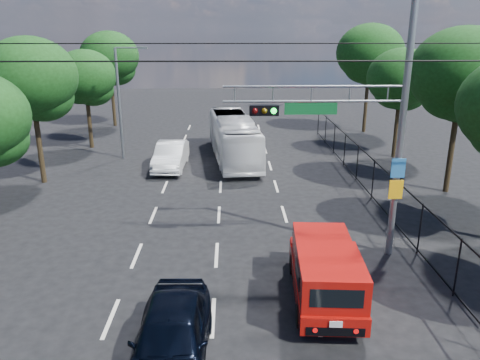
{
  "coord_description": "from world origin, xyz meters",
  "views": [
    {
      "loc": [
        0.55,
        -7.87,
        8.08
      ],
      "look_at": [
        0.89,
        8.47,
        2.8
      ],
      "focal_mm": 35.0,
      "sensor_mm": 36.0,
      "label": 1
    }
  ],
  "objects_px": {
    "signal_mast": "(368,116)",
    "red_pickup": "(325,270)",
    "navy_hatchback": "(171,337)",
    "white_van": "(171,156)",
    "white_bus": "(234,138)"
  },
  "relations": [
    {
      "from": "signal_mast",
      "to": "red_pickup",
      "type": "relative_size",
      "value": 1.83
    },
    {
      "from": "signal_mast",
      "to": "red_pickup",
      "type": "height_order",
      "value": "signal_mast"
    },
    {
      "from": "signal_mast",
      "to": "navy_hatchback",
      "type": "xyz_separation_m",
      "value": [
        -6.24,
        -5.98,
        -4.44
      ]
    },
    {
      "from": "red_pickup",
      "to": "white_bus",
      "type": "relative_size",
      "value": 0.51
    },
    {
      "from": "signal_mast",
      "to": "navy_hatchback",
      "type": "distance_m",
      "value": 9.72
    },
    {
      "from": "red_pickup",
      "to": "navy_hatchback",
      "type": "xyz_separation_m",
      "value": [
        -4.38,
        -2.89,
        -0.21
      ]
    },
    {
      "from": "navy_hatchback",
      "to": "signal_mast",
      "type": "bearing_deg",
      "value": 44.55
    },
    {
      "from": "red_pickup",
      "to": "navy_hatchback",
      "type": "distance_m",
      "value": 5.25
    },
    {
      "from": "navy_hatchback",
      "to": "white_van",
      "type": "relative_size",
      "value": 0.98
    },
    {
      "from": "red_pickup",
      "to": "white_bus",
      "type": "distance_m",
      "value": 17.04
    },
    {
      "from": "white_van",
      "to": "white_bus",
      "type": "bearing_deg",
      "value": 30.83
    },
    {
      "from": "signal_mast",
      "to": "white_bus",
      "type": "height_order",
      "value": "signal_mast"
    },
    {
      "from": "signal_mast",
      "to": "red_pickup",
      "type": "distance_m",
      "value": 5.56
    },
    {
      "from": "signal_mast",
      "to": "navy_hatchback",
      "type": "relative_size",
      "value": 2.02
    },
    {
      "from": "white_bus",
      "to": "navy_hatchback",
      "type": "bearing_deg",
      "value": -101.4
    }
  ]
}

